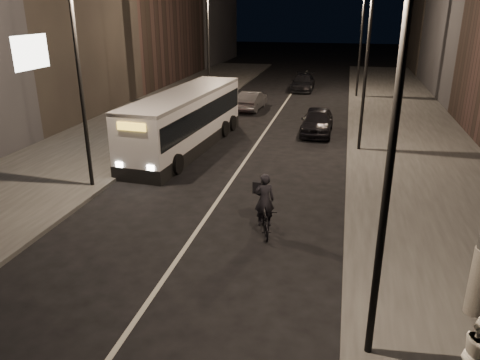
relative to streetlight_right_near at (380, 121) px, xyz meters
The scene contains 14 objects.
ground 8.55m from the streetlight_right_near, 143.12° to the left, with size 180.00×180.00×0.00m, color black.
sidewalk_right 19.02m from the streetlight_right_near, 80.02° to the left, with size 7.00×70.00×0.16m, color #323230.
sidewalk_left 23.31m from the streetlight_right_near, 127.54° to the left, with size 7.00×70.00×0.16m, color #323230.
streetlight_right_near is the anchor object (origin of this frame).
streetlight_right_mid 16.00m from the streetlight_right_near, 90.00° to the left, with size 1.20×0.44×8.12m.
streetlight_right_far 32.00m from the streetlight_right_near, 90.00° to the left, with size 1.20×0.44×8.12m.
streetlight_left_near 13.33m from the streetlight_right_near, 143.12° to the left, with size 1.20×0.44×8.12m.
streetlight_left_far 28.10m from the streetlight_right_near, 112.30° to the left, with size 1.20×0.44×8.12m.
city_bus 17.53m from the streetlight_right_near, 121.41° to the left, with size 3.33×11.58×3.08m.
cyclist_on_bicycle 7.75m from the streetlight_right_near, 118.96° to the left, with size 1.19×2.05×2.23m.
pedestrian_woman 4.95m from the streetlight_right_near, 16.88° to the right, with size 0.83×0.64×1.70m, color white.
car_near 19.96m from the streetlight_right_near, 96.49° to the left, with size 1.83×4.56×1.55m, color black.
car_mid 26.82m from the streetlight_right_near, 106.38° to the left, with size 1.46×4.19×1.38m, color #3F3F41.
car_far 35.31m from the streetlight_right_near, 97.44° to the left, with size 1.99×4.90×1.42m, color black.
Camera 1 is at (4.67, -12.83, 7.36)m, focal length 35.00 mm.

